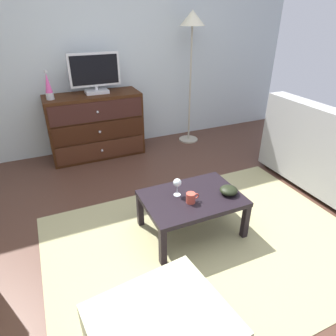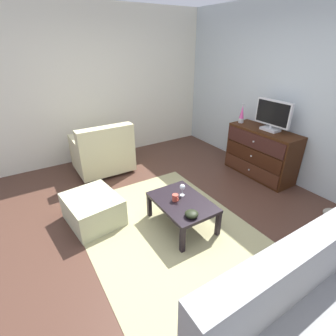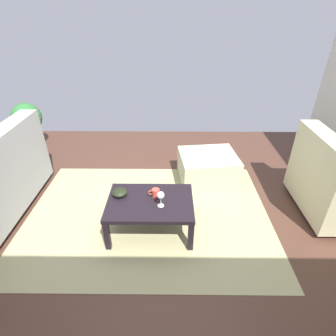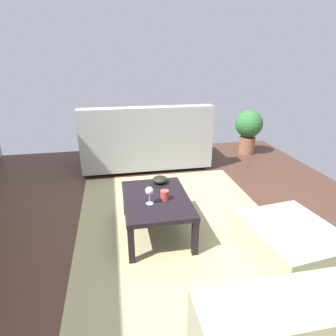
% 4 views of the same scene
% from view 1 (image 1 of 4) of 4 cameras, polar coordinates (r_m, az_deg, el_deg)
% --- Properties ---
extents(ground_plane, '(5.62, 4.95, 0.05)m').
position_cam_1_polar(ground_plane, '(2.67, 1.53, -13.36)').
color(ground_plane, '#492D23').
extents(wall_accent_rear, '(5.62, 0.12, 2.71)m').
position_cam_1_polar(wall_accent_rear, '(4.14, -12.66, 22.21)').
color(wall_accent_rear, '#B0BBBF').
rests_on(wall_accent_rear, ground_plane).
extents(area_rug, '(2.60, 1.90, 0.01)m').
position_cam_1_polar(area_rug, '(2.60, 7.62, -14.25)').
color(area_rug, tan).
rests_on(area_rug, ground_plane).
extents(dresser, '(1.18, 0.49, 0.82)m').
position_cam_1_polar(dresser, '(4.00, -13.75, 7.92)').
color(dresser, '#361B0B').
rests_on(dresser, ground_plane).
extents(tv, '(0.61, 0.18, 0.48)m').
position_cam_1_polar(tv, '(3.87, -13.94, 17.41)').
color(tv, silver).
rests_on(tv, dresser).
extents(lava_lamp, '(0.09, 0.09, 0.33)m').
position_cam_1_polar(lava_lamp, '(3.76, -22.09, 14.31)').
color(lava_lamp, '#B7B7BC').
rests_on(lava_lamp, dresser).
extents(coffee_table, '(0.82, 0.58, 0.36)m').
position_cam_1_polar(coffee_table, '(2.53, 4.64, -6.36)').
color(coffee_table, black).
rests_on(coffee_table, ground_plane).
extents(wine_glass, '(0.07, 0.07, 0.16)m').
position_cam_1_polar(wine_glass, '(2.45, 1.81, -2.95)').
color(wine_glass, silver).
rests_on(wine_glass, coffee_table).
extents(mug, '(0.11, 0.08, 0.08)m').
position_cam_1_polar(mug, '(2.41, 4.47, -5.74)').
color(mug, '#BB4436').
rests_on(mug, coffee_table).
extents(bowl_decorative, '(0.15, 0.15, 0.07)m').
position_cam_1_polar(bowl_decorative, '(2.56, 11.62, -4.23)').
color(bowl_decorative, black).
rests_on(bowl_decorative, coffee_table).
extents(standing_lamp, '(0.32, 0.32, 1.75)m').
position_cam_1_polar(standing_lamp, '(4.17, 4.66, 24.71)').
color(standing_lamp, '#A59E8C').
rests_on(standing_lamp, ground_plane).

